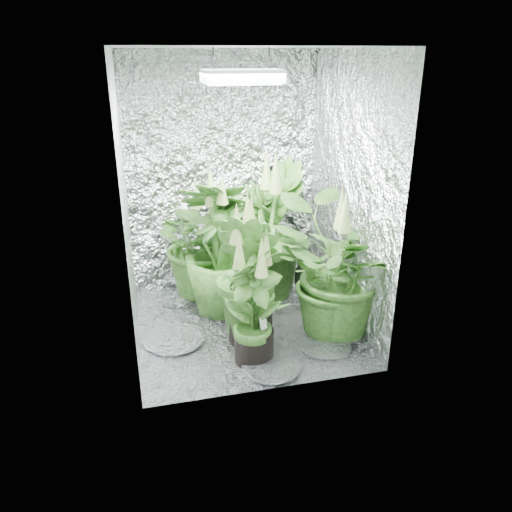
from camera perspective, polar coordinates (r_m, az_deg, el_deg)
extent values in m
plane|color=silver|center=(3.91, -1.34, -8.00)|extent=(1.60, 1.60, 0.00)
cube|color=silver|center=(4.27, -3.83, 9.10)|extent=(1.60, 0.02, 2.00)
cube|color=silver|center=(2.78, 2.07, 1.78)|extent=(1.60, 0.02, 2.00)
cube|color=silver|center=(3.44, -14.67, 5.15)|extent=(0.02, 1.60, 2.00)
cube|color=silver|center=(3.76, 10.59, 6.93)|extent=(0.02, 1.60, 2.00)
cube|color=silver|center=(3.38, -1.67, 22.76)|extent=(1.60, 1.60, 0.01)
cube|color=gray|center=(3.38, -1.64, 19.88)|extent=(0.50, 0.30, 0.08)
cube|color=white|center=(3.38, -1.63, 19.12)|extent=(0.46, 0.26, 0.01)
cylinder|color=black|center=(3.34, -4.90, 21.59)|extent=(0.01, 0.01, 0.13)
cylinder|color=black|center=(3.42, 1.52, 21.67)|extent=(0.01, 0.01, 0.13)
cylinder|color=black|center=(4.38, -5.99, -2.82)|extent=(0.27, 0.27, 0.24)
cylinder|color=#4F3419|center=(4.34, -6.04, -1.55)|extent=(0.25, 0.25, 0.03)
imported|color=#133A11|center=(4.23, -6.19, 1.84)|extent=(1.11, 1.11, 0.94)
cone|color=#81994C|center=(4.11, -6.43, 7.26)|extent=(0.09, 0.09, 0.24)
cylinder|color=black|center=(4.42, -2.86, -2.53)|extent=(0.27, 0.27, 0.24)
cylinder|color=#4F3419|center=(4.37, -2.89, -1.28)|extent=(0.25, 0.25, 0.03)
imported|color=#133A11|center=(4.29, -2.94, 1.57)|extent=(0.61, 0.61, 0.86)
cone|color=#81994C|center=(4.17, -3.04, 6.34)|extent=(0.09, 0.09, 0.24)
cylinder|color=black|center=(4.31, 1.72, -2.87)|extent=(0.31, 0.31, 0.28)
cylinder|color=#4F3419|center=(4.26, 1.74, -1.36)|extent=(0.29, 0.29, 0.03)
imported|color=#133A11|center=(4.14, 1.79, 3.00)|extent=(0.80, 0.80, 1.15)
cone|color=#81994C|center=(4.00, 1.88, 9.87)|extent=(0.10, 0.10, 0.28)
cylinder|color=black|center=(4.06, -3.79, -4.76)|extent=(0.28, 0.28, 0.25)
cylinder|color=#4F3419|center=(4.02, -3.83, -3.36)|extent=(0.26, 0.26, 0.03)
imported|color=#133A11|center=(3.88, -3.96, 1.11)|extent=(0.77, 0.77, 1.08)
cone|color=#81994C|center=(3.74, -4.15, 8.01)|extent=(0.09, 0.09, 0.25)
cylinder|color=black|center=(3.77, 8.88, -7.17)|extent=(0.30, 0.30, 0.27)
cylinder|color=#4F3419|center=(3.72, 8.99, -5.59)|extent=(0.27, 0.27, 0.03)
imported|color=#133A11|center=(3.59, 9.26, -1.57)|extent=(0.99, 0.99, 1.01)
cone|color=#81994C|center=(3.44, 9.70, 5.14)|extent=(0.10, 0.10, 0.27)
cylinder|color=black|center=(3.45, -0.22, -10.13)|extent=(0.27, 0.27, 0.24)
cylinder|color=#4F3419|center=(3.40, -0.23, -8.64)|extent=(0.25, 0.25, 0.03)
imported|color=#133A11|center=(3.29, -0.23, -5.27)|extent=(0.61, 0.61, 0.84)
cone|color=#81994C|center=(3.14, -0.24, 0.62)|extent=(0.09, 0.09, 0.24)
cylinder|color=black|center=(3.67, -0.64, -7.60)|extent=(0.32, 0.32, 0.29)
cylinder|color=#4F3419|center=(3.61, -0.65, -5.83)|extent=(0.30, 0.30, 0.03)
imported|color=#133A11|center=(3.49, -0.67, -2.20)|extent=(0.71, 0.71, 0.98)
cone|color=#81994C|center=(3.34, -0.70, 4.37)|extent=(0.10, 0.10, 0.29)
cylinder|color=black|center=(4.19, 6.36, -5.24)|extent=(0.15, 0.15, 0.09)
cylinder|color=black|center=(4.11, 6.47, -3.05)|extent=(0.13, 0.13, 0.11)
cylinder|color=#4C4C51|center=(4.08, 5.66, -3.22)|extent=(0.08, 0.33, 0.33)
torus|color=#4C4C51|center=(4.08, 5.66, -3.22)|extent=(0.08, 0.34, 0.34)
cube|color=white|center=(3.35, 0.85, -7.65)|extent=(0.06, 0.05, 0.09)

